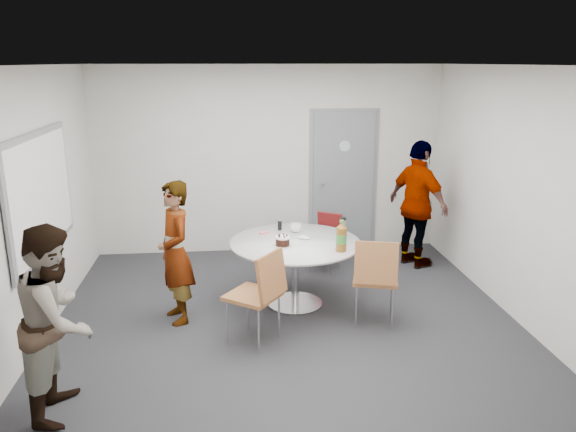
{
  "coord_description": "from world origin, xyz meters",
  "views": [
    {
      "loc": [
        -0.57,
        -5.52,
        2.74
      ],
      "look_at": [
        0.04,
        0.25,
        1.13
      ],
      "focal_mm": 35.0,
      "sensor_mm": 36.0,
      "label": 1
    }
  ],
  "objects": [
    {
      "name": "floor",
      "position": [
        0.0,
        0.0,
        0.0
      ],
      "size": [
        5.0,
        5.0,
        0.0
      ],
      "primitive_type": "plane",
      "color": "#252429",
      "rests_on": "ground"
    },
    {
      "name": "ceiling",
      "position": [
        0.0,
        0.0,
        2.7
      ],
      "size": [
        5.0,
        5.0,
        0.0
      ],
      "primitive_type": "plane",
      "rotation": [
        3.14,
        0.0,
        0.0
      ],
      "color": "silver",
      "rests_on": "wall_back"
    },
    {
      "name": "wall_back",
      "position": [
        0.0,
        2.5,
        1.35
      ],
      "size": [
        5.0,
        0.0,
        5.0
      ],
      "primitive_type": "plane",
      "rotation": [
        1.57,
        0.0,
        0.0
      ],
      "color": "beige",
      "rests_on": "floor"
    },
    {
      "name": "wall_left",
      "position": [
        -2.5,
        0.0,
        1.35
      ],
      "size": [
        0.0,
        5.0,
        5.0
      ],
      "primitive_type": "plane",
      "rotation": [
        1.57,
        0.0,
        1.57
      ],
      "color": "beige",
      "rests_on": "floor"
    },
    {
      "name": "wall_right",
      "position": [
        2.5,
        0.0,
        1.35
      ],
      "size": [
        0.0,
        5.0,
        5.0
      ],
      "primitive_type": "plane",
      "rotation": [
        1.57,
        0.0,
        -1.57
      ],
      "color": "beige",
      "rests_on": "floor"
    },
    {
      "name": "wall_front",
      "position": [
        0.0,
        -2.5,
        1.35
      ],
      "size": [
        5.0,
        0.0,
        5.0
      ],
      "primitive_type": "plane",
      "rotation": [
        -1.57,
        0.0,
        0.0
      ],
      "color": "beige",
      "rests_on": "floor"
    },
    {
      "name": "door",
      "position": [
        1.1,
        2.48,
        1.03
      ],
      "size": [
        1.02,
        0.17,
        2.12
      ],
      "color": "slate",
      "rests_on": "wall_back"
    },
    {
      "name": "whiteboard",
      "position": [
        -2.46,
        0.2,
        1.45
      ],
      "size": [
        0.04,
        1.9,
        1.25
      ],
      "color": "gray",
      "rests_on": "wall_left"
    },
    {
      "name": "table",
      "position": [
        0.18,
        0.45,
        0.67
      ],
      "size": [
        1.48,
        1.48,
        1.11
      ],
      "color": "silver",
      "rests_on": "floor"
    },
    {
      "name": "chair_near_left",
      "position": [
        -0.3,
        -0.43,
        0.6
      ],
      "size": [
        0.67,
        0.66,
        0.97
      ],
      "rotation": [
        0.0,
        0.0,
        0.94
      ],
      "color": "brown",
      "rests_on": "floor"
    },
    {
      "name": "chair_near_right",
      "position": [
        0.92,
        -0.15,
        0.6
      ],
      "size": [
        0.57,
        0.6,
        0.97
      ],
      "rotation": [
        0.0,
        0.0,
        -0.26
      ],
      "color": "brown",
      "rests_on": "floor"
    },
    {
      "name": "chair_far",
      "position": [
        0.71,
        1.57,
        0.47
      ],
      "size": [
        0.52,
        0.53,
        0.78
      ],
      "rotation": [
        0.0,
        0.0,
        2.57
      ],
      "color": "maroon",
      "rests_on": "floor"
    },
    {
      "name": "person_main",
      "position": [
        -1.17,
        0.21,
        0.77
      ],
      "size": [
        0.55,
        0.66,
        1.55
      ],
      "primitive_type": "imported",
      "rotation": [
        0.0,
        0.0,
        -1.2
      ],
      "color": "#A5C6EA",
      "rests_on": "floor"
    },
    {
      "name": "person_left",
      "position": [
        -1.95,
        -1.34,
        0.78
      ],
      "size": [
        0.59,
        0.76,
        1.56
      ],
      "primitive_type": "imported",
      "rotation": [
        0.0,
        0.0,
        1.57
      ],
      "color": "white",
      "rests_on": "floor"
    },
    {
      "name": "person_right",
      "position": [
        1.95,
        1.59,
        0.87
      ],
      "size": [
        0.83,
        1.1,
        1.74
      ],
      "primitive_type": "imported",
      "rotation": [
        0.0,
        0.0,
        2.03
      ],
      "color": "black",
      "rests_on": "floor"
    }
  ]
}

